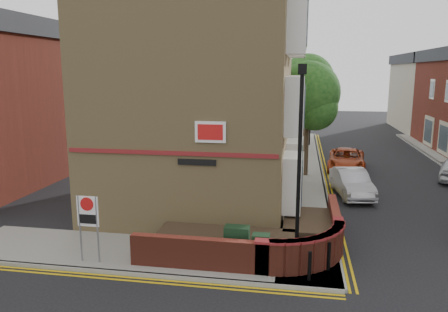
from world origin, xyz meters
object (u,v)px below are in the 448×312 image
at_px(silver_car_near, 352,183).
at_px(lamppost, 299,168).
at_px(utility_cabinet_large, 237,244).
at_px(zone_sign, 88,217).

bearing_deg(silver_car_near, lamppost, -115.15).
xyz_separation_m(lamppost, utility_cabinet_large, (-1.90, 0.10, -2.62)).
bearing_deg(silver_car_near, utility_cabinet_large, -125.75).
bearing_deg(zone_sign, lamppost, 6.07).
xyz_separation_m(lamppost, silver_car_near, (2.65, 9.07, -2.67)).
height_order(lamppost, utility_cabinet_large, lamppost).
xyz_separation_m(zone_sign, silver_car_near, (9.25, 9.77, -0.97)).
distance_m(lamppost, zone_sign, 6.85).
bearing_deg(lamppost, utility_cabinet_large, 176.99).
relative_size(utility_cabinet_large, silver_car_near, 0.29).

